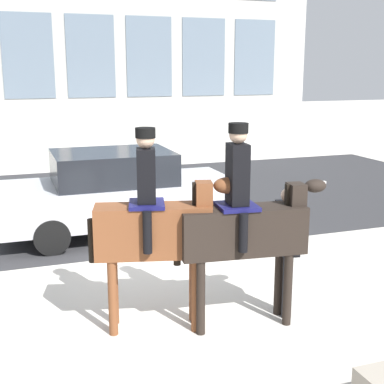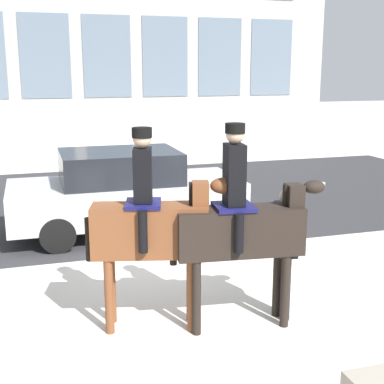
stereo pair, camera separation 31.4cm
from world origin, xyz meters
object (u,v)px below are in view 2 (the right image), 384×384
Objects in this scene: mounted_horse_companion at (242,226)px; pedestrian_bystander at (284,243)px; mounted_horse_lead at (152,225)px; street_car_near_lane at (125,191)px.

pedestrian_bystander is (0.61, 0.03, -0.29)m from mounted_horse_companion.
pedestrian_bystander is (1.68, -0.24, -0.31)m from mounted_horse_lead.
mounted_horse_companion reaches higher than mounted_horse_lead.
pedestrian_bystander is at bearing 9.06° from mounted_horse_companion.
mounted_horse_companion reaches higher than pedestrian_bystander.
pedestrian_bystander is at bearing -73.43° from street_car_near_lane.
pedestrian_bystander reaches higher than street_car_near_lane.
mounted_horse_companion is at bearing -0.06° from mounted_horse_lead.
mounted_horse_lead is 0.98× the size of mounted_horse_companion.
mounted_horse_lead is at bearing -95.14° from street_car_near_lane.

